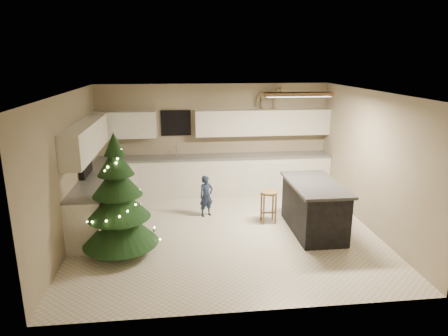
{
  "coord_description": "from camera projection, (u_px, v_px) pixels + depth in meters",
  "views": [
    {
      "loc": [
        -0.83,
        -6.92,
        3.17
      ],
      "look_at": [
        0.0,
        0.35,
        1.15
      ],
      "focal_mm": 32.0,
      "sensor_mm": 36.0,
      "label": 1
    }
  ],
  "objects": [
    {
      "name": "bar_stool",
      "position": [
        269.0,
        199.0,
        7.87
      ],
      "size": [
        0.34,
        0.34,
        0.64
      ],
      "rotation": [
        0.0,
        0.0,
        -0.12
      ],
      "color": "olive",
      "rests_on": "ground_plane"
    },
    {
      "name": "island",
      "position": [
        314.0,
        207.0,
        7.47
      ],
      "size": [
        0.9,
        1.7,
        0.95
      ],
      "color": "black",
      "rests_on": "ground_plane"
    },
    {
      "name": "toddler",
      "position": [
        206.0,
        196.0,
        8.21
      ],
      "size": [
        0.37,
        0.32,
        0.86
      ],
      "primitive_type": "imported",
      "rotation": [
        0.0,
        0.0,
        0.46
      ],
      "color": "#182535",
      "rests_on": "ground_plane"
    },
    {
      "name": "rocking_horse",
      "position": [
        269.0,
        98.0,
        9.33
      ],
      "size": [
        0.63,
        0.32,
        0.53
      ],
      "rotation": [
        0.0,
        0.0,
        1.65
      ],
      "color": "olive",
      "rests_on": "cabinetry"
    },
    {
      "name": "ground_plane",
      "position": [
        226.0,
        231.0,
        7.57
      ],
      "size": [
        5.5,
        5.5,
        0.0
      ],
      "primitive_type": "plane",
      "color": "silver"
    },
    {
      "name": "christmas_tree",
      "position": [
        119.0,
        206.0,
        6.51
      ],
      "size": [
        1.29,
        1.25,
        2.06
      ],
      "rotation": [
        0.0,
        0.0,
        -0.21
      ],
      "color": "#3F2816",
      "rests_on": "ground_plane"
    },
    {
      "name": "room_shell",
      "position": [
        227.0,
        141.0,
        7.1
      ],
      "size": [
        5.52,
        5.02,
        2.61
      ],
      "color": "gray",
      "rests_on": "ground_plane"
    },
    {
      "name": "cabinetry",
      "position": [
        177.0,
        171.0,
        8.84
      ],
      "size": [
        5.5,
        3.2,
        2.0
      ],
      "color": "white",
      "rests_on": "ground_plane"
    }
  ]
}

